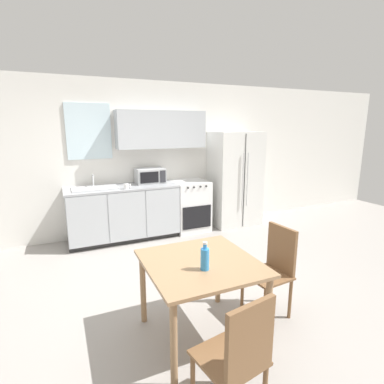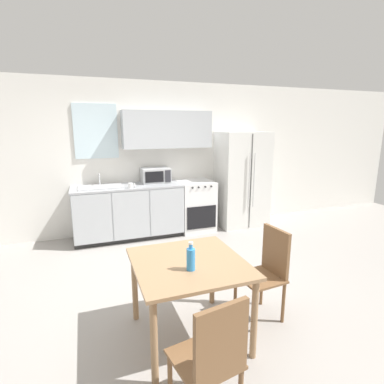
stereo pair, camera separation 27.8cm
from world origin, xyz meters
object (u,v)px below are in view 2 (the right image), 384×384
at_px(refrigerator, 242,179).
at_px(dining_table, 189,272).
at_px(dining_chair_side, 268,267).
at_px(coffee_mug, 131,185).
at_px(oven_range, 195,206).
at_px(microwave, 156,175).
at_px(dining_chair_near, 213,356).
at_px(drink_bottle, 191,258).

height_order(refrigerator, dining_table, refrigerator).
height_order(refrigerator, dining_chair_side, refrigerator).
height_order(coffee_mug, dining_chair_side, coffee_mug).
relative_size(oven_range, dining_chair_side, 1.00).
distance_m(refrigerator, microwave, 1.69).
xyz_separation_m(oven_range, dining_chair_near, (-1.25, -3.62, 0.07)).
relative_size(dining_chair_near, drink_bottle, 3.80).
bearing_deg(microwave, dining_chair_near, -98.09).
distance_m(microwave, dining_table, 2.93).
xyz_separation_m(oven_range, dining_table, (-1.10, -2.76, 0.18)).
distance_m(dining_table, drink_bottle, 0.26).
relative_size(dining_chair_near, dining_chair_side, 1.00).
relative_size(microwave, dining_chair_near, 0.54).
bearing_deg(dining_chair_side, oven_range, -10.37).
xyz_separation_m(dining_chair_side, drink_bottle, (-0.90, -0.19, 0.32)).
bearing_deg(drink_bottle, oven_range, 68.64).
distance_m(microwave, dining_chair_side, 2.92).
relative_size(refrigerator, dining_table, 1.85).
bearing_deg(dining_chair_near, refrigerator, 48.57).
bearing_deg(dining_table, oven_range, 68.22).
bearing_deg(oven_range, microwave, 170.96).
xyz_separation_m(dining_table, drink_bottle, (-0.04, -0.15, 0.21)).
distance_m(refrigerator, dining_chair_near, 4.25).
height_order(oven_range, dining_table, oven_range).
distance_m(oven_range, drink_bottle, 3.15).
xyz_separation_m(dining_table, dining_chair_side, (0.86, 0.04, -0.11)).
distance_m(microwave, coffee_mug, 0.61).
height_order(microwave, dining_chair_near, microwave).
distance_m(refrigerator, dining_table, 3.44).
relative_size(oven_range, dining_chair_near, 1.00).
relative_size(oven_range, dining_table, 0.95).
bearing_deg(dining_table, drink_bottle, -103.47).
height_order(dining_chair_near, drink_bottle, drink_bottle).
height_order(refrigerator, microwave, refrigerator).
relative_size(refrigerator, microwave, 3.63).
bearing_deg(coffee_mug, dining_chair_near, -90.67).
xyz_separation_m(oven_range, coffee_mug, (-1.21, -0.23, 0.51)).
bearing_deg(dining_chair_side, refrigerator, -29.23).
bearing_deg(microwave, coffee_mug, -145.07).
bearing_deg(dining_chair_near, microwave, 71.95).
distance_m(oven_range, dining_table, 2.98).
relative_size(microwave, drink_bottle, 2.04).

